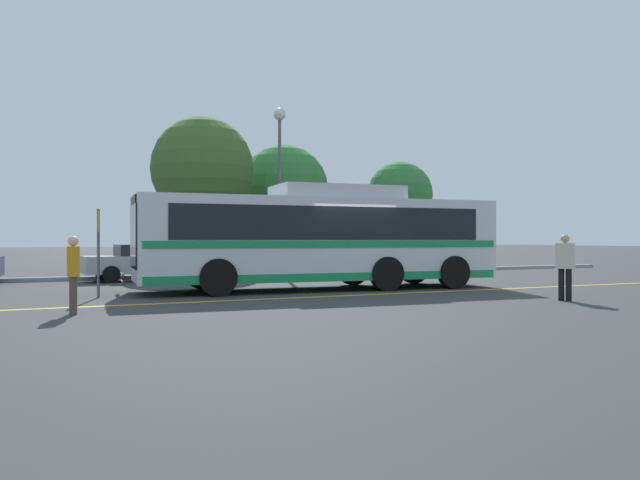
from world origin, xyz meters
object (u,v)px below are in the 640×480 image
bus_stop_sign (98,241)px  parked_car_3 (406,257)px  tree_2 (202,169)px  parked_car_2 (282,259)px  street_lamp (280,151)px  pedestrian_0 (565,263)px  parked_car_1 (145,262)px  pedestrian_1 (73,270)px  tree_3 (284,189)px  tree_1 (400,195)px  transit_bus (321,237)px

bus_stop_sign → parked_car_3: bearing=-60.6°
parked_car_3 → tree_2: size_ratio=0.71×
parked_car_2 → tree_2: size_ratio=0.62×
street_lamp → pedestrian_0: bearing=-82.3°
parked_car_1 → pedestrian_0: bearing=31.1°
parked_car_2 → tree_2: (-2.16, 4.12, 3.91)m
parked_car_1 → bus_stop_sign: (-2.19, -6.22, 0.77)m
parked_car_2 → pedestrian_1: size_ratio=2.70×
parked_car_3 → pedestrian_1: (-14.10, -9.73, 0.16)m
pedestrian_0 → tree_3: 18.02m
pedestrian_1 → tree_1: 21.50m
street_lamp → tree_3: 4.05m
parked_car_3 → tree_3: 7.55m
pedestrian_1 → tree_1: size_ratio=0.29×
parked_car_1 → bus_stop_sign: bearing=-22.4°
parked_car_1 → bus_stop_sign: size_ratio=1.94×
pedestrian_0 → pedestrian_1: 11.26m
street_lamp → tree_2: 3.49m
parked_car_2 → street_lamp: 5.44m
transit_bus → street_lamp: street_lamp is taller
tree_3 → bus_stop_sign: bearing=-129.4°
parked_car_2 → bus_stop_sign: 9.55m
parked_car_2 → pedestrian_0: pedestrian_0 is taller
parked_car_1 → parked_car_3: size_ratio=0.91×
transit_bus → bus_stop_sign: size_ratio=4.88×
pedestrian_1 → tree_1: (16.30, 13.71, 2.88)m
parked_car_1 → tree_2: 6.31m
parked_car_3 → pedestrian_0: bearing=-11.4°
transit_bus → tree_1: tree_1 is taller
parked_car_1 → tree_3: bearing=124.1°
parked_car_2 → street_lamp: bearing=160.3°
bus_stop_sign → street_lamp: (8.32, 8.59, 3.93)m
transit_bus → street_lamp: 9.61m
parked_car_1 → street_lamp: size_ratio=0.61×
parked_car_1 → tree_2: tree_2 is taller
pedestrian_1 → bus_stop_sign: bearing=-13.1°
pedestrian_1 → bus_stop_sign: bus_stop_sign is taller
bus_stop_sign → parked_car_2: bearing=-46.7°
parked_car_2 → pedestrian_1: 12.58m
pedestrian_1 → street_lamp: bearing=-37.3°
tree_3 → transit_bus: bearing=-106.6°
pedestrian_1 → tree_3: tree_3 is taller
parked_car_3 → pedestrian_0: (-3.05, -11.86, 0.19)m
parked_car_3 → tree_1: 5.48m
bus_stop_sign → tree_1: tree_1 is taller
parked_car_1 → tree_3: 10.23m
parked_car_1 → tree_1: size_ratio=0.81×
transit_bus → bus_stop_sign: 6.32m
pedestrian_0 → pedestrian_1: size_ratio=1.03×
pedestrian_1 → tree_2: 15.38m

